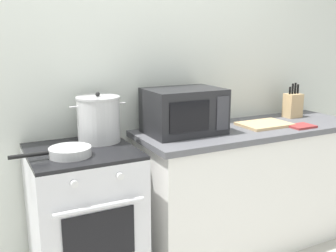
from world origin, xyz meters
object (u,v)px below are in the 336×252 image
Objects in this scene: stove at (85,223)px; frying_pan at (69,152)px; oven_mitt at (301,126)px; stock_pot at (99,119)px; microwave at (184,111)px; cutting_board at (264,124)px; knife_block at (293,105)px.

stove is 0.50m from frying_pan.
frying_pan is at bearing 177.87° from oven_mitt.
stock_pot is 0.57m from microwave.
stock_pot is at bearing 174.10° from cutting_board.
stove is at bearing -179.95° from cutting_board.
microwave is 2.78× the size of oven_mitt.
microwave is at bearing 172.96° from cutting_board.
oven_mitt is at bearing -38.64° from cutting_board.
knife_block reaches higher than cutting_board.
stock_pot is at bearing -179.44° from knife_block.
knife_block is at bearing 19.03° from cutting_board.
knife_block is at bearing 3.42° from microwave.
oven_mitt reaches higher than stove.
knife_block reaches higher than stove.
cutting_board is at bearing -5.90° from stock_pot.
microwave is 1.04m from knife_block.
knife_block is (1.85, 0.24, 0.07)m from frying_pan.
stock_pot reaches higher than oven_mitt.
stock_pot is at bearing 42.88° from frying_pan.
knife_block is 1.54× the size of oven_mitt.
stove is 1.63m from oven_mitt.
stock_pot is 0.81× the size of frying_pan.
stock_pot is 0.97× the size of cutting_board.
stove is 2.56× the size of cutting_board.
stock_pot is 1.26× the size of knife_block.
stock_pot is 0.35m from frying_pan.
oven_mitt is (0.83, -0.24, -0.14)m from microwave.
stove is 1.85m from knife_block.
cutting_board reaches higher than oven_mitt.
microwave is (0.81, 0.18, 0.12)m from frying_pan.
stove is at bearing 174.15° from oven_mitt.
cutting_board is at bearing 0.05° from stove.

